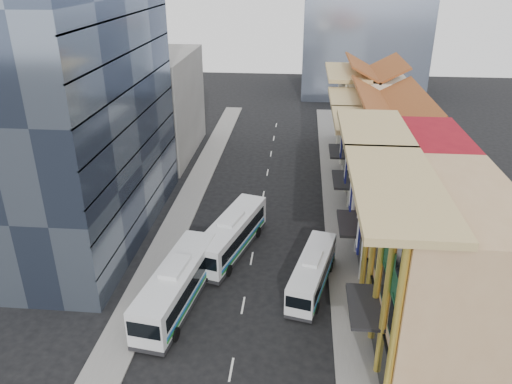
# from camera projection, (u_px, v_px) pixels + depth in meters

# --- Properties ---
(ground) EXTENTS (200.00, 200.00, 0.00)m
(ground) POSITION_uv_depth(u_px,v_px,m) (229.00, 381.00, 32.88)
(ground) COLOR black
(ground) RESTS_ON ground
(sidewalk_right) EXTENTS (3.00, 90.00, 0.15)m
(sidewalk_right) POSITION_uv_depth(u_px,v_px,m) (339.00, 226.00, 52.03)
(sidewalk_right) COLOR slate
(sidewalk_right) RESTS_ON ground
(sidewalk_left) EXTENTS (3.00, 90.00, 0.15)m
(sidewalk_left) POSITION_uv_depth(u_px,v_px,m) (179.00, 219.00, 53.44)
(sidewalk_left) COLOR slate
(sidewalk_left) RESTS_ON ground
(shophouse_tan) EXTENTS (8.00, 14.00, 12.00)m
(shophouse_tan) POSITION_uv_depth(u_px,v_px,m) (442.00, 273.00, 33.72)
(shophouse_tan) COLOR tan
(shophouse_tan) RESTS_ON ground
(shophouse_red) EXTENTS (8.00, 10.00, 12.00)m
(shophouse_red) POSITION_uv_depth(u_px,v_px,m) (409.00, 197.00, 44.57)
(shophouse_red) COLOR maroon
(shophouse_red) RESTS_ON ground
(shophouse_cream_near) EXTENTS (8.00, 9.00, 10.00)m
(shophouse_cream_near) POSITION_uv_depth(u_px,v_px,m) (392.00, 168.00, 53.57)
(shophouse_cream_near) COLOR beige
(shophouse_cream_near) RESTS_ON ground
(shophouse_cream_mid) EXTENTS (8.00, 9.00, 10.00)m
(shophouse_cream_mid) POSITION_uv_depth(u_px,v_px,m) (380.00, 141.00, 61.71)
(shophouse_cream_mid) COLOR beige
(shophouse_cream_mid) RESTS_ON ground
(shophouse_cream_far) EXTENTS (8.00, 12.00, 11.00)m
(shophouse_cream_far) POSITION_uv_depth(u_px,v_px,m) (371.00, 113.00, 70.99)
(shophouse_cream_far) COLOR beige
(shophouse_cream_far) RESTS_ON ground
(office_tower) EXTENTS (12.00, 26.00, 30.00)m
(office_tower) POSITION_uv_depth(u_px,v_px,m) (69.00, 85.00, 45.17)
(office_tower) COLOR #3A465D
(office_tower) RESTS_ON ground
(office_block_far) EXTENTS (10.00, 18.00, 14.00)m
(office_block_far) POSITION_uv_depth(u_px,v_px,m) (156.00, 105.00, 69.23)
(office_block_far) COLOR gray
(office_block_far) RESTS_ON ground
(bus_left_near) EXTENTS (4.53, 12.33, 3.86)m
(bus_left_near) POSITION_uv_depth(u_px,v_px,m) (177.00, 285.00, 39.35)
(bus_left_near) COLOR silver
(bus_left_near) RESTS_ON ground
(bus_left_far) EXTENTS (5.80, 12.02, 3.76)m
(bus_left_far) POSITION_uv_depth(u_px,v_px,m) (232.00, 234.00, 46.79)
(bus_left_far) COLOR silver
(bus_left_far) RESTS_ON ground
(bus_right) EXTENTS (4.45, 10.02, 3.13)m
(bus_right) POSITION_uv_depth(u_px,v_px,m) (312.00, 272.00, 41.65)
(bus_right) COLOR silver
(bus_right) RESTS_ON ground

